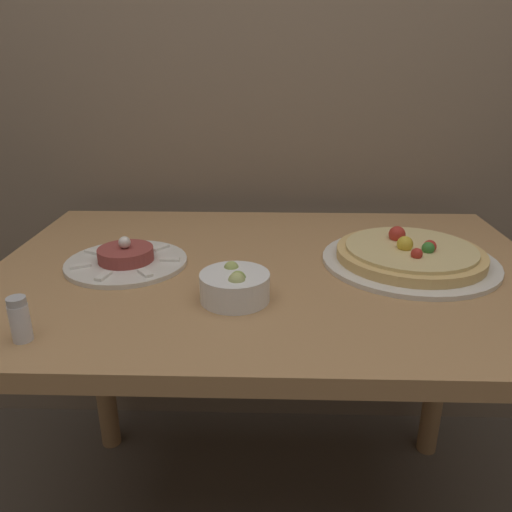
# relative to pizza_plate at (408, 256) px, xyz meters

# --- Properties ---
(back_wall) EXTENTS (8.00, 0.05, 2.60)m
(back_wall) POSITION_rel_pizza_plate_xyz_m (-0.29, 0.50, 0.51)
(back_wall) COLOR #84705B
(back_wall) RESTS_ON ground_plane
(dining_table) EXTENTS (1.15, 0.79, 0.78)m
(dining_table) POSITION_rel_pizza_plate_xyz_m (-0.29, -0.02, -0.13)
(dining_table) COLOR #AD7F51
(dining_table) RESTS_ON ground_plane
(pizza_plate) EXTENTS (0.36, 0.36, 0.07)m
(pizza_plate) POSITION_rel_pizza_plate_xyz_m (0.00, 0.00, 0.00)
(pizza_plate) COLOR silver
(pizza_plate) RESTS_ON dining_table
(tartare_plate) EXTENTS (0.25, 0.25, 0.06)m
(tartare_plate) POSITION_rel_pizza_plate_xyz_m (-0.59, -0.02, -0.01)
(tartare_plate) COLOR silver
(tartare_plate) RESTS_ON dining_table
(small_bowl) EXTENTS (0.12, 0.12, 0.06)m
(small_bowl) POSITION_rel_pizza_plate_xyz_m (-0.36, -0.18, 0.01)
(small_bowl) COLOR white
(small_bowl) RESTS_ON dining_table
(salt_shaker) EXTENTS (0.03, 0.03, 0.07)m
(salt_shaker) POSITION_rel_pizza_plate_xyz_m (-0.67, -0.33, 0.02)
(salt_shaker) COLOR silver
(salt_shaker) RESTS_ON dining_table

